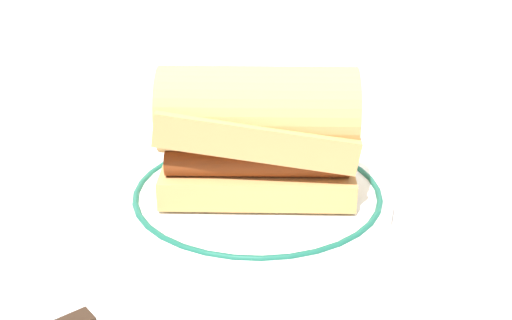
# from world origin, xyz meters

# --- Properties ---
(ground_plane) EXTENTS (1.50, 1.50, 0.00)m
(ground_plane) POSITION_xyz_m (0.00, 0.00, 0.00)
(ground_plane) COLOR beige
(plate) EXTENTS (0.25, 0.25, 0.01)m
(plate) POSITION_xyz_m (0.02, -0.02, 0.01)
(plate) COLOR white
(plate) RESTS_ON ground_plane
(sausage_sandwich) EXTENTS (0.18, 0.10, 0.12)m
(sausage_sandwich) POSITION_xyz_m (0.02, -0.02, 0.07)
(sausage_sandwich) COLOR tan
(sausage_sandwich) RESTS_ON plate
(butter_knife) EXTENTS (0.12, 0.10, 0.01)m
(butter_knife) POSITION_xyz_m (-0.10, -0.19, 0.00)
(butter_knife) COLOR silver
(butter_knife) RESTS_ON ground_plane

